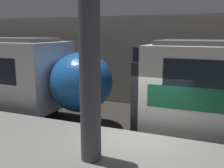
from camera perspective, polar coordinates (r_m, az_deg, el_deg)
The scene contains 3 objects.
ground_plane at distance 8.10m, azimuth 6.49°, elevation -16.93°, with size 120.00×120.00×0.00m, color #282623.
station_rear_barrier at distance 13.44m, azimuth 14.36°, elevation 4.53°, with size 50.00×0.15×4.67m.
support_pillar_near at distance 5.61m, azimuth -4.82°, elevation 1.72°, with size 0.46×0.46×3.80m.
Camera 1 is at (1.93, -6.88, 3.80)m, focal length 42.00 mm.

